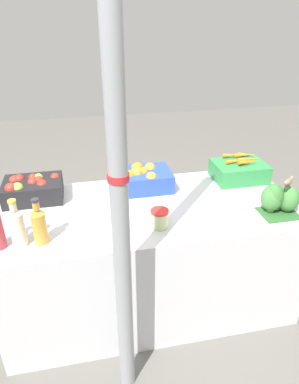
{
  "coord_description": "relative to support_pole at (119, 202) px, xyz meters",
  "views": [
    {
      "loc": [
        -0.37,
        -1.81,
        1.87
      ],
      "look_at": [
        0.0,
        0.0,
        0.89
      ],
      "focal_mm": 32.0,
      "sensor_mm": 36.0,
      "label": 1
    }
  ],
  "objects": [
    {
      "name": "pickle_jar",
      "position": [
        0.26,
        0.35,
        -0.33
      ],
      "size": [
        0.1,
        0.1,
        0.11
      ],
      "color": "#B2C684",
      "rests_on": "market_table"
    },
    {
      "name": "sparrow_bird",
      "position": [
        1.0,
        0.33,
        -0.17
      ],
      "size": [
        0.11,
        0.1,
        0.05
      ],
      "rotation": [
        0.0,
        0.0,
        -2.43
      ],
      "color": "#4C3D2D",
      "rests_on": "broccoli_pile"
    },
    {
      "name": "juice_bottle_cloudy",
      "position": [
        -0.49,
        0.33,
        -0.27
      ],
      "size": [
        0.08,
        0.08,
        0.27
      ],
      "color": "beige",
      "rests_on": "market_table"
    },
    {
      "name": "ground_plane",
      "position": [
        0.25,
        0.59,
        -1.17
      ],
      "size": [
        10.0,
        10.0,
        0.0
      ],
      "primitive_type": "plane",
      "color": "#605E59"
    },
    {
      "name": "orange_crate",
      "position": [
        0.26,
        0.84,
        -0.31
      ],
      "size": [
        0.36,
        0.27,
        0.17
      ],
      "color": "#2847B7",
      "rests_on": "market_table"
    },
    {
      "name": "market_table",
      "position": [
        0.25,
        0.59,
        -0.78
      ],
      "size": [
        1.86,
        0.85,
        0.79
      ],
      "primitive_type": "cube",
      "color": "silver",
      "rests_on": "ground_plane"
    },
    {
      "name": "apple_crate",
      "position": [
        -0.47,
        0.83,
        -0.31
      ],
      "size": [
        0.36,
        0.27,
        0.16
      ],
      "color": "black",
      "rests_on": "market_table"
    },
    {
      "name": "juice_bottle_amber",
      "position": [
        -0.38,
        0.33,
        -0.28
      ],
      "size": [
        0.07,
        0.07,
        0.26
      ],
      "color": "gold",
      "rests_on": "market_table"
    },
    {
      "name": "carrot_crate",
      "position": [
        0.96,
        0.84,
        -0.32
      ],
      "size": [
        0.36,
        0.28,
        0.16
      ],
      "color": "#2D8442",
      "rests_on": "market_table"
    },
    {
      "name": "support_pole",
      "position": [
        0.0,
        0.0,
        0.0
      ],
      "size": [
        0.09,
        0.09,
        2.34
      ],
      "color": "gray",
      "rests_on": "ground_plane"
    },
    {
      "name": "broccoli_pile",
      "position": [
        0.99,
        0.36,
        -0.29
      ],
      "size": [
        0.23,
        0.18,
        0.19
      ],
      "color": "#2D602D",
      "rests_on": "market_table"
    }
  ]
}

